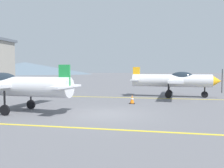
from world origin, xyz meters
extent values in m
plane|color=slate|center=(0.00, 0.00, 0.00)|extent=(400.00, 400.00, 0.00)
cube|color=yellow|center=(0.00, -3.20, 0.01)|extent=(80.00, 0.16, 0.01)
cube|color=yellow|center=(0.00, 7.51, 0.01)|extent=(80.00, 0.16, 0.01)
cylinder|color=silver|center=(-4.87, -0.40, 1.39)|extent=(6.57, 1.71, 1.05)
ellipsoid|color=#1E2833|center=(-5.72, -0.31, 1.70)|extent=(1.99, 1.05, 0.86)
cube|color=silver|center=(-5.25, -0.36, 1.43)|extent=(1.90, 8.47, 0.15)
cube|color=silver|center=(-1.92, -0.70, 1.43)|extent=(0.92, 2.54, 0.10)
cube|color=#1E8C3F|center=(-1.92, -0.70, 1.96)|extent=(0.61, 0.18, 1.15)
cylinder|color=black|center=(-4.57, 0.63, 0.75)|extent=(0.10, 0.10, 0.96)
cylinder|color=black|center=(-4.57, 0.63, 0.27)|extent=(0.54, 0.17, 0.54)
cylinder|color=black|center=(-4.78, -1.46, 0.75)|extent=(0.10, 0.10, 0.96)
cylinder|color=black|center=(-4.78, -1.46, 0.27)|extent=(0.54, 0.17, 0.54)
cylinder|color=silver|center=(3.66, 8.85, 1.39)|extent=(6.55, 1.44, 1.05)
cone|color=#F2A519|center=(7.23, 8.63, 1.39)|extent=(0.72, 0.93, 0.89)
cube|color=black|center=(7.61, 8.61, 1.39)|extent=(0.05, 0.12, 1.91)
ellipsoid|color=#1E2833|center=(4.51, 8.79, 1.70)|extent=(1.96, 0.97, 0.86)
cube|color=silver|center=(4.04, 8.82, 1.43)|extent=(1.55, 8.46, 0.15)
cube|color=silver|center=(0.70, 9.02, 1.43)|extent=(0.82, 2.52, 0.10)
cube|color=#F2A519|center=(0.70, 9.02, 1.96)|extent=(0.61, 0.15, 1.15)
cylinder|color=black|center=(6.33, 8.69, 0.75)|extent=(0.10, 0.10, 0.96)
cylinder|color=black|center=(6.33, 8.69, 0.27)|extent=(0.54, 0.15, 0.54)
cylinder|color=black|center=(3.40, 7.81, 0.75)|extent=(0.10, 0.10, 0.96)
cylinder|color=black|center=(3.40, 7.81, 0.27)|extent=(0.54, 0.15, 0.54)
cylinder|color=black|center=(3.53, 9.91, 0.75)|extent=(0.10, 0.10, 0.96)
cylinder|color=black|center=(3.53, 9.91, 0.27)|extent=(0.54, 0.15, 0.54)
cube|color=black|center=(0.92, 4.02, 0.02)|extent=(0.36, 0.36, 0.04)
cone|color=orange|center=(0.92, 4.02, 0.32)|extent=(0.29, 0.29, 0.55)
cylinder|color=white|center=(0.92, 4.02, 0.34)|extent=(0.20, 0.20, 0.08)
cone|color=slate|center=(-75.78, 116.53, 3.49)|extent=(79.39, 79.39, 6.98)
camera|label=1|loc=(2.83, -12.02, 2.25)|focal=38.61mm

